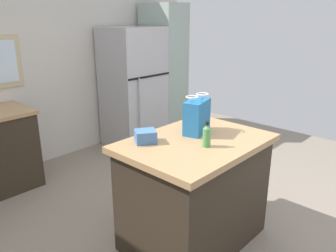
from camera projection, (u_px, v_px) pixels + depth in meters
ground at (216, 234)px, 3.01m from camera, size 6.39×6.39×0.00m
back_wall at (48, 58)px, 4.29m from camera, size 4.82×0.13×2.68m
kitchen_island at (194, 191)px, 2.80m from camera, size 1.18×0.86×0.92m
refrigerator at (133, 88)px, 4.91m from camera, size 0.79×0.72×1.71m
tall_cabinet at (164, 71)px, 5.31m from camera, size 0.46×0.65×2.04m
shopping_bag at (197, 116)px, 2.78m from camera, size 0.30×0.21×0.33m
small_box at (146, 136)px, 2.60m from camera, size 0.21×0.20×0.10m
bottle at (207, 136)px, 2.50m from camera, size 0.06×0.06×0.20m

